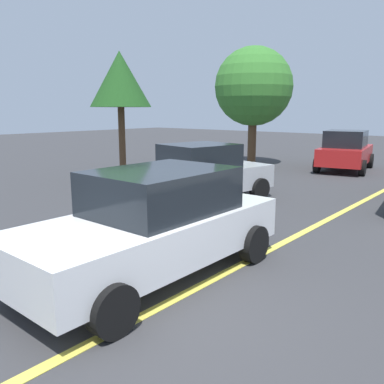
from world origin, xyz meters
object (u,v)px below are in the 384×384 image
(car_white_crossing, at_px, (154,223))
(car_silver_far_lane, at_px, (203,173))
(tree_left_verge, at_px, (253,87))
(tree_centre_verge, at_px, (120,80))
(car_red_approaching, at_px, (345,151))

(car_white_crossing, bearing_deg, car_silver_far_lane, 30.43)
(car_white_crossing, bearing_deg, tree_left_verge, 25.56)
(car_white_crossing, distance_m, car_silver_far_lane, 5.28)
(tree_centre_verge, bearing_deg, car_silver_far_lane, -100.32)
(car_silver_far_lane, xyz_separation_m, tree_centre_verge, (0.80, 4.40, 2.76))
(car_white_crossing, relative_size, tree_left_verge, 0.82)
(tree_left_verge, bearing_deg, car_white_crossing, -154.44)
(car_silver_far_lane, xyz_separation_m, tree_left_verge, (7.64, 3.16, 2.78))
(car_red_approaching, height_order, tree_centre_verge, tree_centre_verge)
(car_red_approaching, xyz_separation_m, tree_left_verge, (-0.97, 4.07, 2.75))
(car_silver_far_lane, xyz_separation_m, car_red_approaching, (8.61, -0.91, 0.03))
(tree_left_verge, bearing_deg, car_silver_far_lane, -157.54)
(car_white_crossing, distance_m, car_red_approaching, 13.28)
(car_silver_far_lane, distance_m, tree_centre_verge, 5.25)
(car_white_crossing, bearing_deg, car_red_approaching, 7.65)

